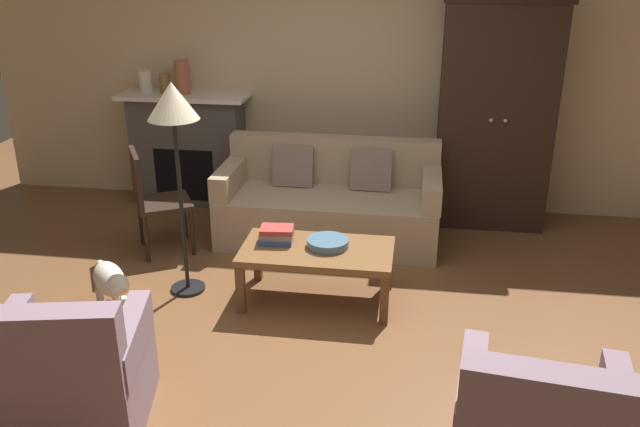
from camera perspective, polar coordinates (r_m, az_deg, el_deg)
The scene contains 15 objects.
ground_plane at distance 4.58m, azimuth -1.65°, elevation -10.16°, with size 9.60×9.60×0.00m, color brown.
back_wall at distance 6.49m, azimuth 2.26°, elevation 12.80°, with size 7.20×0.10×2.80m, color beige.
fireplace at distance 6.78m, azimuth -11.29°, elevation 5.58°, with size 1.26×0.48×1.12m.
armoire at distance 6.23m, azimuth 14.89°, elevation 8.32°, with size 1.06×0.57×2.07m.
couch at distance 5.86m, azimuth 0.85°, elevation 0.78°, with size 1.92×0.86×0.86m.
coffee_table at distance 4.79m, azimuth -0.26°, elevation -3.62°, with size 1.10×0.60×0.42m.
fruit_bowl at distance 4.79m, azimuth 0.69°, elevation -2.56°, with size 0.30×0.30×0.06m, color slate.
book_stack at distance 4.85m, azimuth -3.79°, elevation -1.85°, with size 0.27×0.20×0.12m.
mantel_vase_cream at distance 6.75m, azimuth -14.86°, elevation 10.96°, with size 0.13×0.13×0.21m, color beige.
mantel_vase_bronze at distance 6.68m, azimuth -13.24°, elevation 10.90°, with size 0.10×0.10×0.19m, color olive.
mantel_vase_terracotta at distance 6.60m, azimuth -11.80°, elevation 11.46°, with size 0.14×0.14×0.32m, color #A86042.
armchair_near_left at distance 3.85m, azimuth -20.90°, elevation -13.21°, with size 0.91×0.91×0.88m.
side_chair_wooden at distance 5.70m, azimuth -14.30°, elevation 1.53°, with size 0.60×0.60×0.90m.
floor_lamp at distance 4.71m, azimuth -12.55°, elevation 8.41°, with size 0.36×0.36×1.59m.
dog at distance 4.92m, azimuth -17.64°, elevation -5.60°, with size 0.44×0.47×0.39m.
Camera 1 is at (0.71, -3.81, 2.45)m, focal length 37.03 mm.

